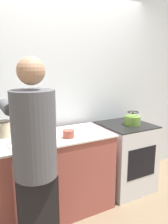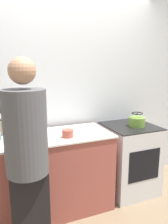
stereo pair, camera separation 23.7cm
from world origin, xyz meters
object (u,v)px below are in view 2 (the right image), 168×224
object	(u,v)px
kettle	(137,121)
canister_jar	(6,127)
cutting_board	(26,140)
knife	(20,140)
person	(27,157)
oven	(129,158)

from	to	relation	value
kettle	canister_jar	world-z (taller)	canister_jar
cutting_board	kettle	world-z (taller)	kettle
kettle	canister_jar	size ratio (longest dim) A/B	1.11
knife	kettle	distance (m)	1.43
canister_jar	cutting_board	bearing A→B (deg)	-59.20
knife	canister_jar	distance (m)	0.32
kettle	canister_jar	bearing A→B (deg)	170.98
canister_jar	person	bearing A→B (deg)	-81.82
person	cutting_board	xyz separation A→B (m)	(0.06, 0.49, -0.02)
cutting_board	canister_jar	bearing A→B (deg)	120.80
person	canister_jar	world-z (taller)	person
person	knife	world-z (taller)	person
person	kettle	distance (m)	1.52
cutting_board	kettle	bearing A→B (deg)	1.63
oven	knife	size ratio (longest dim) A/B	4.44
oven	knife	xyz separation A→B (m)	(-1.37, -0.10, 0.47)
kettle	cutting_board	bearing A→B (deg)	-178.37
kettle	oven	bearing A→B (deg)	134.05
canister_jar	oven	bearing A→B (deg)	-7.21
oven	canister_jar	xyz separation A→B (m)	(-1.48, 0.19, 0.54)
person	knife	bearing A→B (deg)	89.91
cutting_board	knife	world-z (taller)	knife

